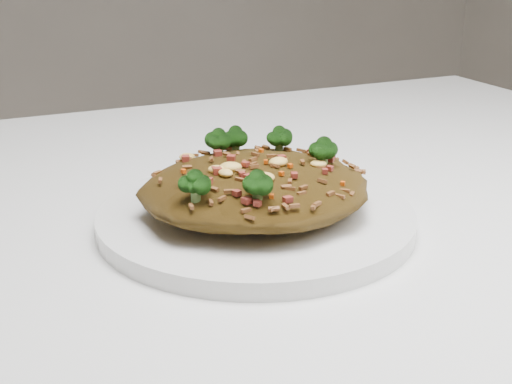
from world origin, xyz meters
TOP-DOWN VIEW (x-y plane):
  - dining_table at (0.00, 0.00)m, footprint 1.20×0.80m
  - plate at (0.04, -0.04)m, footprint 0.25×0.25m
  - fried_rice at (0.04, -0.04)m, footprint 0.18×0.17m
  - fork at (0.10, 0.03)m, footprint 0.12×0.13m

SIDE VIEW (x-z plane):
  - dining_table at x=0.00m, z-range 0.28..1.03m
  - plate at x=0.04m, z-range 0.75..0.76m
  - fork at x=0.10m, z-range 0.76..0.77m
  - fried_rice at x=0.04m, z-range 0.76..0.82m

